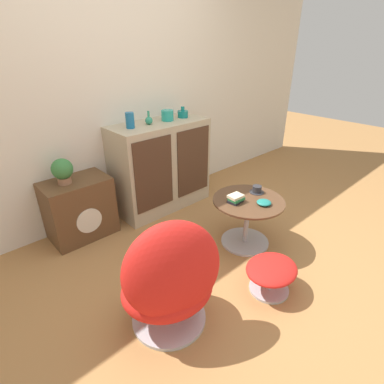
{
  "coord_description": "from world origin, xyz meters",
  "views": [
    {
      "loc": [
        -1.49,
        -1.13,
        1.69
      ],
      "look_at": [
        0.04,
        0.53,
        0.55
      ],
      "focal_mm": 28.0,
      "sensor_mm": 36.0,
      "label": 1
    }
  ],
  "objects_px": {
    "egg_chair": "(170,280)",
    "potted_plant": "(62,170)",
    "sideboard": "(161,166)",
    "vase_leftmost": "(130,120)",
    "bowl": "(264,202)",
    "ottoman": "(271,272)",
    "teacup": "(257,190)",
    "vase_inner_left": "(149,120)",
    "vase_rightmost": "(183,114)",
    "tv_console": "(79,209)",
    "coffee_table": "(247,216)",
    "book_stack": "(236,199)",
    "vase_inner_right": "(167,115)"
  },
  "relations": [
    {
      "from": "sideboard",
      "to": "book_stack",
      "type": "xyz_separation_m",
      "value": [
        -0.0,
        -1.05,
        0.01
      ]
    },
    {
      "from": "vase_rightmost",
      "to": "bowl",
      "type": "relative_size",
      "value": 0.94
    },
    {
      "from": "vase_inner_left",
      "to": "bowl",
      "type": "bearing_deg",
      "value": -78.17
    },
    {
      "from": "egg_chair",
      "to": "coffee_table",
      "type": "xyz_separation_m",
      "value": [
        1.08,
        0.25,
        -0.1
      ]
    },
    {
      "from": "vase_inner_left",
      "to": "vase_rightmost",
      "type": "xyz_separation_m",
      "value": [
        0.45,
        0.0,
        -0.0
      ]
    },
    {
      "from": "teacup",
      "to": "sideboard",
      "type": "bearing_deg",
      "value": 104.83
    },
    {
      "from": "book_stack",
      "to": "vase_leftmost",
      "type": "bearing_deg",
      "value": 107.43
    },
    {
      "from": "potted_plant",
      "to": "bowl",
      "type": "distance_m",
      "value": 1.75
    },
    {
      "from": "book_stack",
      "to": "tv_console",
      "type": "bearing_deg",
      "value": 130.38
    },
    {
      "from": "sideboard",
      "to": "egg_chair",
      "type": "distance_m",
      "value": 1.67
    },
    {
      "from": "tv_console",
      "to": "coffee_table",
      "type": "xyz_separation_m",
      "value": [
        1.05,
        -1.15,
        0.0
      ]
    },
    {
      "from": "vase_inner_right",
      "to": "vase_rightmost",
      "type": "height_order",
      "value": "vase_rightmost"
    },
    {
      "from": "ottoman",
      "to": "book_stack",
      "type": "relative_size",
      "value": 3.03
    },
    {
      "from": "coffee_table",
      "to": "vase_leftmost",
      "type": "distance_m",
      "value": 1.41
    },
    {
      "from": "vase_inner_left",
      "to": "sideboard",
      "type": "bearing_deg",
      "value": -1.86
    },
    {
      "from": "vase_leftmost",
      "to": "ottoman",
      "type": "bearing_deg",
      "value": -86.33
    },
    {
      "from": "vase_inner_right",
      "to": "vase_leftmost",
      "type": "bearing_deg",
      "value": 180.0
    },
    {
      "from": "egg_chair",
      "to": "coffee_table",
      "type": "bearing_deg",
      "value": 12.89
    },
    {
      "from": "ottoman",
      "to": "vase_rightmost",
      "type": "height_order",
      "value": "vase_rightmost"
    },
    {
      "from": "vase_inner_right",
      "to": "teacup",
      "type": "height_order",
      "value": "vase_inner_right"
    },
    {
      "from": "sideboard",
      "to": "egg_chair",
      "type": "relative_size",
      "value": 1.26
    },
    {
      "from": "sideboard",
      "to": "vase_inner_left",
      "type": "xyz_separation_m",
      "value": [
        -0.12,
        0.0,
        0.52
      ]
    },
    {
      "from": "bowl",
      "to": "sideboard",
      "type": "bearing_deg",
      "value": 96.51
    },
    {
      "from": "coffee_table",
      "to": "vase_leftmost",
      "type": "relative_size",
      "value": 4.27
    },
    {
      "from": "sideboard",
      "to": "coffee_table",
      "type": "height_order",
      "value": "sideboard"
    },
    {
      "from": "ottoman",
      "to": "teacup",
      "type": "distance_m",
      "value": 0.8
    },
    {
      "from": "vase_rightmost",
      "to": "teacup",
      "type": "xyz_separation_m",
      "value": [
        -0.04,
        -1.07,
        -0.51
      ]
    },
    {
      "from": "vase_rightmost",
      "to": "potted_plant",
      "type": "height_order",
      "value": "vase_rightmost"
    },
    {
      "from": "vase_leftmost",
      "to": "potted_plant",
      "type": "height_order",
      "value": "vase_leftmost"
    },
    {
      "from": "vase_inner_left",
      "to": "vase_leftmost",
      "type": "bearing_deg",
      "value": 180.0
    },
    {
      "from": "tv_console",
      "to": "bowl",
      "type": "distance_m",
      "value": 1.69
    },
    {
      "from": "egg_chair",
      "to": "potted_plant",
      "type": "height_order",
      "value": "egg_chair"
    },
    {
      "from": "ottoman",
      "to": "potted_plant",
      "type": "xyz_separation_m",
      "value": [
        -0.79,
        1.65,
        0.52
      ]
    },
    {
      "from": "ottoman",
      "to": "teacup",
      "type": "height_order",
      "value": "teacup"
    },
    {
      "from": "sideboard",
      "to": "bowl",
      "type": "height_order",
      "value": "sideboard"
    },
    {
      "from": "potted_plant",
      "to": "bowl",
      "type": "xyz_separation_m",
      "value": [
        1.16,
        -1.29,
        -0.23
      ]
    },
    {
      "from": "potted_plant",
      "to": "teacup",
      "type": "distance_m",
      "value": 1.72
    },
    {
      "from": "vase_inner_left",
      "to": "teacup",
      "type": "distance_m",
      "value": 1.25
    },
    {
      "from": "vase_leftmost",
      "to": "bowl",
      "type": "distance_m",
      "value": 1.44
    },
    {
      "from": "coffee_table",
      "to": "teacup",
      "type": "height_order",
      "value": "teacup"
    },
    {
      "from": "sideboard",
      "to": "tv_console",
      "type": "height_order",
      "value": "sideboard"
    },
    {
      "from": "tv_console",
      "to": "potted_plant",
      "type": "relative_size",
      "value": 2.57
    },
    {
      "from": "vase_leftmost",
      "to": "teacup",
      "type": "distance_m",
      "value": 1.35
    },
    {
      "from": "tv_console",
      "to": "potted_plant",
      "type": "distance_m",
      "value": 0.42
    },
    {
      "from": "sideboard",
      "to": "coffee_table",
      "type": "xyz_separation_m",
      "value": [
        0.11,
        -1.1,
        -0.19
      ]
    },
    {
      "from": "egg_chair",
      "to": "bowl",
      "type": "relative_size",
      "value": 6.79
    },
    {
      "from": "vase_leftmost",
      "to": "vase_inner_left",
      "type": "distance_m",
      "value": 0.22
    },
    {
      "from": "sideboard",
      "to": "vase_leftmost",
      "type": "bearing_deg",
      "value": 179.33
    },
    {
      "from": "egg_chair",
      "to": "tv_console",
      "type": "bearing_deg",
      "value": 88.65
    },
    {
      "from": "teacup",
      "to": "bowl",
      "type": "height_order",
      "value": "teacup"
    }
  ]
}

